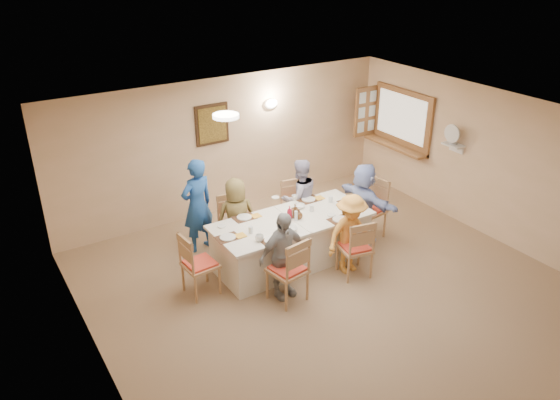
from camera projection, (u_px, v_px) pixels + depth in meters
ground at (344, 299)px, 7.74m from camera, size 7.00×7.00×0.00m
room_walls at (350, 204)px, 7.08m from camera, size 7.00×7.00×7.00m
wall_picture at (212, 124)px, 9.50m from camera, size 0.62×0.05×0.72m
wall_sconce at (271, 104)px, 9.97m from camera, size 0.26×0.09×0.18m
ceiling_light at (226, 116)px, 7.33m from camera, size 0.36×0.36×0.05m
serving_hatch at (402, 119)px, 10.46m from camera, size 0.06×1.50×1.15m
hatch_sill at (395, 146)px, 10.63m from camera, size 0.30×1.50×0.05m
shutter_door at (366, 111)px, 10.92m from camera, size 0.55×0.04×1.00m
fan_shelf at (453, 145)px, 9.44m from camera, size 0.22×0.36×0.03m
desk_fan at (453, 137)px, 9.36m from camera, size 0.30×0.30×0.28m
dining_table at (292, 241)px, 8.49m from camera, size 2.48×1.05×0.76m
chair_back_left at (233, 225)px, 8.77m from camera, size 0.52×0.52×0.94m
chair_back_right at (295, 208)px, 9.35m from camera, size 0.51×0.51×0.91m
chair_front_left at (287, 269)px, 7.54m from camera, size 0.56×0.56×1.01m
chair_front_right at (355, 247)px, 8.12m from camera, size 0.54×0.54×0.96m
chair_left_end at (200, 263)px, 7.70m from camera, size 0.50×0.50×0.97m
chair_right_end at (369, 209)px, 9.18m from camera, size 0.55×0.55×1.03m
diner_back_left at (236, 217)px, 8.60m from camera, size 0.79×0.65×1.31m
diner_back_right at (299, 198)px, 9.16m from camera, size 0.74×0.62×1.38m
diner_front_left at (283, 255)px, 7.56m from camera, size 0.81×0.42×1.31m
diner_front_right at (350, 234)px, 8.15m from camera, size 0.85×0.52×1.27m
diner_right_end at (363, 202)px, 9.04m from camera, size 1.31×0.57×1.36m
caregiver at (197, 205)px, 8.68m from camera, size 0.72×0.60×1.57m
placemat_fl at (273, 241)px, 7.71m from camera, size 0.34×0.25×0.01m
plate_fl at (273, 240)px, 7.71m from camera, size 0.25×0.25×0.02m
napkin_fl at (285, 239)px, 7.76m from camera, size 0.13×0.13×0.01m
placemat_fr at (340, 220)px, 8.29m from camera, size 0.35×0.26×0.01m
plate_fr at (340, 219)px, 8.29m from camera, size 0.23×0.23×0.01m
napkin_fr at (351, 218)px, 8.34m from camera, size 0.14×0.14×0.01m
placemat_bl at (244, 218)px, 8.35m from camera, size 0.34×0.26×0.01m
plate_bl at (244, 217)px, 8.35m from camera, size 0.23×0.23×0.01m
napkin_bl at (256, 216)px, 8.40m from camera, size 0.14×0.14×0.01m
placemat_br at (308, 200)px, 8.93m from camera, size 0.37×0.27×0.01m
plate_br at (308, 199)px, 8.93m from camera, size 0.22×0.22×0.01m
napkin_br at (319, 198)px, 8.98m from camera, size 0.15×0.15×0.01m
placemat_le at (228, 238)px, 7.79m from camera, size 0.34×0.25×0.01m
plate_le at (228, 237)px, 7.79m from camera, size 0.23×0.23×0.01m
napkin_le at (241, 235)px, 7.84m from camera, size 0.15×0.15×0.01m
placemat_re at (349, 202)px, 8.86m from camera, size 0.34×0.26×0.01m
plate_re at (349, 201)px, 8.86m from camera, size 0.25×0.25×0.02m
napkin_re at (360, 200)px, 8.91m from camera, size 0.15×0.15×0.01m
teacup_a at (259, 238)px, 7.69m from camera, size 0.13×0.13×0.10m
teacup_b at (295, 198)px, 8.90m from camera, size 0.17×0.17×0.09m
bowl_a at (289, 229)px, 7.98m from camera, size 0.30×0.30×0.06m
bowl_b at (300, 206)px, 8.66m from camera, size 0.25×0.25×0.06m
condiment_ketchup at (289, 213)px, 8.27m from camera, size 0.13×0.13×0.22m
condiment_brown at (295, 211)px, 8.33m from camera, size 0.16×0.16×0.22m
condiment_malt at (299, 214)px, 8.30m from camera, size 0.19×0.19×0.15m
drinking_glass at (282, 217)px, 8.27m from camera, size 0.07×0.07×0.10m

